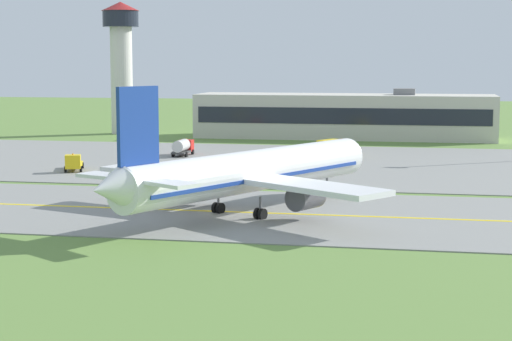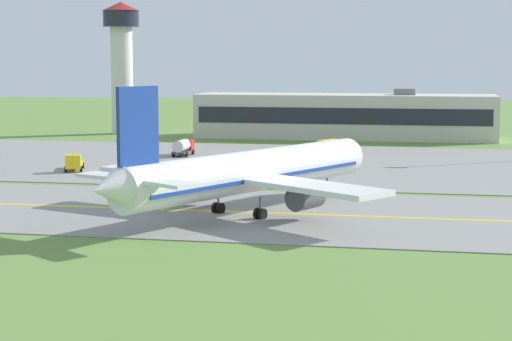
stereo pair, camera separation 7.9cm
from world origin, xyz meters
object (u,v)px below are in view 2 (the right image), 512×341
Objects in this scene: control_tower at (122,55)px; service_truck_fuel at (333,146)px; airplane_lead at (249,172)px; service_truck_baggage at (183,146)px; service_truck_pushback at (74,163)px.

service_truck_fuel is at bearing -35.77° from control_tower.
airplane_lead reaches higher than service_truck_baggage.
control_tower reaches higher than airplane_lead.
control_tower is (-46.66, 33.62, 14.48)m from service_truck_fuel.
service_truck_baggage is 0.89× the size of service_truck_pushback.
control_tower is (-44.20, 87.21, 11.88)m from airplane_lead.
airplane_lead reaches higher than service_truck_pushback.
service_truck_pushback is at bearing 137.14° from airplane_lead.
service_truck_baggage reaches higher than service_truck_pushback.
airplane_lead is at bearing -92.63° from service_truck_fuel.
service_truck_baggage is at bearing 112.83° from airplane_lead.
service_truck_pushback is (-9.16, -21.15, -0.35)m from service_truck_baggage.
airplane_lead is 5.47× the size of service_truck_pushback.
service_truck_pushback is 0.25× the size of control_tower.
service_truck_baggage is 23.05m from service_truck_pushback.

